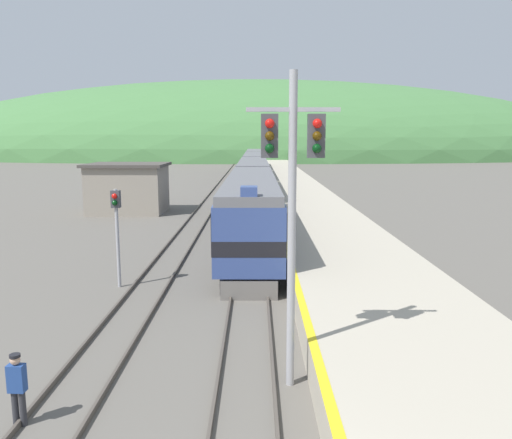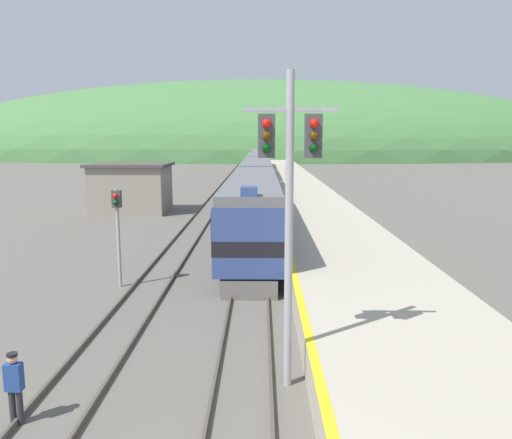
{
  "view_description": "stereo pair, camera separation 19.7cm",
  "coord_description": "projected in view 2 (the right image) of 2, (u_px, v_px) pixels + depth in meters",
  "views": [
    {
      "loc": [
        0.27,
        -5.68,
        6.23
      ],
      "look_at": [
        0.21,
        17.69,
        2.38
      ],
      "focal_mm": 35.0,
      "sensor_mm": 36.0,
      "label": 1
    },
    {
      "loc": [
        0.46,
        -5.68,
        6.23
      ],
      "look_at": [
        0.21,
        17.69,
        2.38
      ],
      "focal_mm": 35.0,
      "sensor_mm": 36.0,
      "label": 2
    }
  ],
  "objects": [
    {
      "name": "carriage_fourth",
      "position": [
        259.0,
        161.0,
        88.28
      ],
      "size": [
        2.88,
        19.26,
        4.03
      ],
      "color": "black",
      "rests_on": "ground"
    },
    {
      "name": "track_worker",
      "position": [
        14.0,
        384.0,
        10.83
      ],
      "size": [
        0.37,
        0.24,
        1.65
      ],
      "color": "#2D2D33",
      "rests_on": "ground"
    },
    {
      "name": "signal_mast_main",
      "position": [
        289.0,
        185.0,
        11.88
      ],
      "size": [
        2.2,
        0.42,
        7.77
      ],
      "color": "#9E9EA3",
      "rests_on": "ground"
    },
    {
      "name": "signal_post_siding",
      "position": [
        117.0,
        218.0,
        20.61
      ],
      "size": [
        0.36,
        0.42,
        4.14
      ],
      "color": "#9E9EA3",
      "rests_on": "ground"
    },
    {
      "name": "station_shed",
      "position": [
        132.0,
        188.0,
        41.77
      ],
      "size": [
        6.46,
        5.5,
        4.1
      ],
      "color": "gray",
      "rests_on": "ground"
    },
    {
      "name": "track_main",
      "position": [
        258.0,
        178.0,
        75.67
      ],
      "size": [
        1.52,
        180.0,
        0.16
      ],
      "color": "#4C443D",
      "rests_on": "ground"
    },
    {
      "name": "carriage_third",
      "position": [
        258.0,
        167.0,
        68.41
      ],
      "size": [
        2.88,
        19.26,
        4.03
      ],
      "color": "black",
      "rests_on": "ground"
    },
    {
      "name": "track_siding",
      "position": [
        231.0,
        178.0,
        75.71
      ],
      "size": [
        1.52,
        180.0,
        0.16
      ],
      "color": "#4C443D",
      "rests_on": "ground"
    },
    {
      "name": "distant_hills",
      "position": [
        260.0,
        156.0,
        169.41
      ],
      "size": [
        236.18,
        106.28,
        49.33
      ],
      "color": "#477A42",
      "rests_on": "ground"
    },
    {
      "name": "express_train_lead_car",
      "position": [
        253.0,
        209.0,
        28.3
      ],
      "size": [
        2.89,
        19.55,
        4.39
      ],
      "color": "black",
      "rests_on": "ground"
    },
    {
      "name": "carriage_second",
      "position": [
        257.0,
        179.0,
        48.54
      ],
      "size": [
        2.88,
        19.26,
        4.03
      ],
      "color": "black",
      "rests_on": "ground"
    },
    {
      "name": "platform",
      "position": [
        298.0,
        189.0,
        55.82
      ],
      "size": [
        6.02,
        140.0,
        1.03
      ],
      "color": "#B2A893",
      "rests_on": "ground"
    }
  ]
}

